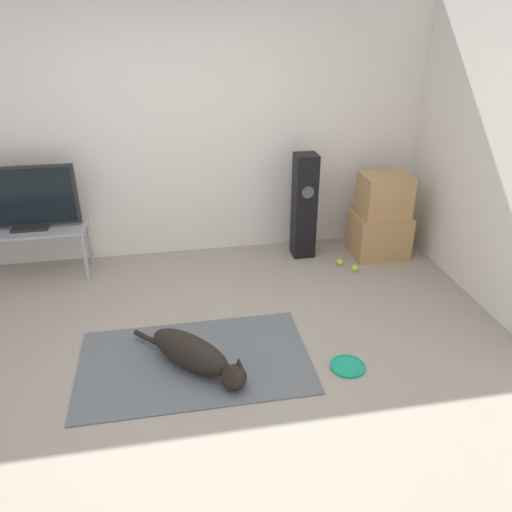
{
  "coord_description": "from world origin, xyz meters",
  "views": [
    {
      "loc": [
        -0.08,
        -2.87,
        2.41
      ],
      "look_at": [
        0.61,
        0.93,
        0.45
      ],
      "focal_mm": 35.0,
      "sensor_mm": 36.0,
      "label": 1
    }
  ],
  "objects_px": {
    "floor_speaker": "(304,206)",
    "tv_stand": "(33,234)",
    "dog": "(195,355)",
    "cardboard_box_lower": "(379,234)",
    "cardboard_box_upper": "(384,195)",
    "tennis_ball_by_boxes": "(355,268)",
    "tennis_ball_near_speaker": "(340,262)",
    "tv": "(25,199)",
    "frisbee": "(348,366)"
  },
  "relations": [
    {
      "from": "cardboard_box_lower",
      "to": "tv",
      "type": "distance_m",
      "value": 3.53
    },
    {
      "from": "cardboard_box_upper",
      "to": "tv_stand",
      "type": "bearing_deg",
      "value": 177.1
    },
    {
      "from": "cardboard_box_upper",
      "to": "floor_speaker",
      "type": "bearing_deg",
      "value": 169.59
    },
    {
      "from": "dog",
      "to": "frisbee",
      "type": "height_order",
      "value": "dog"
    },
    {
      "from": "frisbee",
      "to": "floor_speaker",
      "type": "height_order",
      "value": "floor_speaker"
    },
    {
      "from": "frisbee",
      "to": "tv_stand",
      "type": "height_order",
      "value": "tv_stand"
    },
    {
      "from": "floor_speaker",
      "to": "tennis_ball_by_boxes",
      "type": "xyz_separation_m",
      "value": [
        0.42,
        -0.47,
        -0.51
      ]
    },
    {
      "from": "frisbee",
      "to": "tv_stand",
      "type": "relative_size",
      "value": 0.26
    },
    {
      "from": "tennis_ball_by_boxes",
      "to": "tennis_ball_near_speaker",
      "type": "bearing_deg",
      "value": 125.68
    },
    {
      "from": "floor_speaker",
      "to": "tennis_ball_by_boxes",
      "type": "height_order",
      "value": "floor_speaker"
    },
    {
      "from": "frisbee",
      "to": "tennis_ball_near_speaker",
      "type": "xyz_separation_m",
      "value": [
        0.47,
        1.56,
        0.02
      ]
    },
    {
      "from": "tv",
      "to": "floor_speaker",
      "type": "bearing_deg",
      "value": -0.69
    },
    {
      "from": "cardboard_box_upper",
      "to": "tv",
      "type": "height_order",
      "value": "tv"
    },
    {
      "from": "floor_speaker",
      "to": "tennis_ball_by_boxes",
      "type": "distance_m",
      "value": 0.82
    },
    {
      "from": "floor_speaker",
      "to": "cardboard_box_lower",
      "type": "bearing_deg",
      "value": -9.23
    },
    {
      "from": "floor_speaker",
      "to": "tv_stand",
      "type": "relative_size",
      "value": 1.08
    },
    {
      "from": "floor_speaker",
      "to": "cardboard_box_upper",
      "type": "bearing_deg",
      "value": -10.41
    },
    {
      "from": "dog",
      "to": "tv",
      "type": "distance_m",
      "value": 2.33
    },
    {
      "from": "frisbee",
      "to": "tv_stand",
      "type": "xyz_separation_m",
      "value": [
        -2.52,
        1.91,
        0.42
      ]
    },
    {
      "from": "frisbee",
      "to": "cardboard_box_upper",
      "type": "height_order",
      "value": "cardboard_box_upper"
    },
    {
      "from": "dog",
      "to": "cardboard_box_lower",
      "type": "xyz_separation_m",
      "value": [
        2.06,
        1.57,
        0.09
      ]
    },
    {
      "from": "cardboard_box_lower",
      "to": "tennis_ball_by_boxes",
      "type": "relative_size",
      "value": 8.53
    },
    {
      "from": "dog",
      "to": "cardboard_box_upper",
      "type": "bearing_deg",
      "value": 37.08
    },
    {
      "from": "dog",
      "to": "cardboard_box_upper",
      "type": "relative_size",
      "value": 1.71
    },
    {
      "from": "floor_speaker",
      "to": "frisbee",
      "type": "bearing_deg",
      "value": -94.72
    },
    {
      "from": "tv_stand",
      "to": "tennis_ball_by_boxes",
      "type": "relative_size",
      "value": 15.38
    },
    {
      "from": "frisbee",
      "to": "tv",
      "type": "distance_m",
      "value": 3.26
    },
    {
      "from": "frisbee",
      "to": "floor_speaker",
      "type": "relative_size",
      "value": 0.24
    },
    {
      "from": "dog",
      "to": "tennis_ball_near_speaker",
      "type": "bearing_deg",
      "value": 41.25
    },
    {
      "from": "floor_speaker",
      "to": "tennis_ball_near_speaker",
      "type": "bearing_deg",
      "value": -45.32
    },
    {
      "from": "frisbee",
      "to": "cardboard_box_upper",
      "type": "bearing_deg",
      "value": 61.21
    },
    {
      "from": "tv",
      "to": "tennis_ball_near_speaker",
      "type": "relative_size",
      "value": 14.37
    },
    {
      "from": "dog",
      "to": "tennis_ball_by_boxes",
      "type": "height_order",
      "value": "dog"
    },
    {
      "from": "cardboard_box_lower",
      "to": "cardboard_box_upper",
      "type": "xyz_separation_m",
      "value": [
        0.0,
        -0.02,
        0.44
      ]
    },
    {
      "from": "cardboard_box_lower",
      "to": "floor_speaker",
      "type": "distance_m",
      "value": 0.87
    },
    {
      "from": "tennis_ball_by_boxes",
      "to": "dog",
      "type": "bearing_deg",
      "value": -143.8
    },
    {
      "from": "tv",
      "to": "tennis_ball_by_boxes",
      "type": "relative_size",
      "value": 14.37
    },
    {
      "from": "dog",
      "to": "cardboard_box_upper",
      "type": "height_order",
      "value": "cardboard_box_upper"
    },
    {
      "from": "cardboard_box_lower",
      "to": "floor_speaker",
      "type": "bearing_deg",
      "value": 170.77
    },
    {
      "from": "tv_stand",
      "to": "tv",
      "type": "xyz_separation_m",
      "value": [
        -0.0,
        0.0,
        0.36
      ]
    },
    {
      "from": "dog",
      "to": "cardboard_box_lower",
      "type": "relative_size",
      "value": 1.46
    },
    {
      "from": "dog",
      "to": "tennis_ball_by_boxes",
      "type": "xyz_separation_m",
      "value": [
        1.69,
        1.23,
        -0.1
      ]
    },
    {
      "from": "tv_stand",
      "to": "tennis_ball_near_speaker",
      "type": "bearing_deg",
      "value": -6.65
    },
    {
      "from": "cardboard_box_lower",
      "to": "cardboard_box_upper",
      "type": "relative_size",
      "value": 1.17
    },
    {
      "from": "tv_stand",
      "to": "cardboard_box_lower",
      "type": "bearing_deg",
      "value": -2.62
    },
    {
      "from": "cardboard_box_upper",
      "to": "tennis_ball_by_boxes",
      "type": "height_order",
      "value": "cardboard_box_upper"
    },
    {
      "from": "cardboard_box_upper",
      "to": "floor_speaker",
      "type": "relative_size",
      "value": 0.44
    },
    {
      "from": "cardboard_box_upper",
      "to": "tv",
      "type": "xyz_separation_m",
      "value": [
        -3.47,
        0.18,
        0.13
      ]
    },
    {
      "from": "dog",
      "to": "tv_stand",
      "type": "relative_size",
      "value": 0.81
    },
    {
      "from": "floor_speaker",
      "to": "tv_stand",
      "type": "xyz_separation_m",
      "value": [
        -2.68,
        0.03,
        -0.11
      ]
    }
  ]
}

